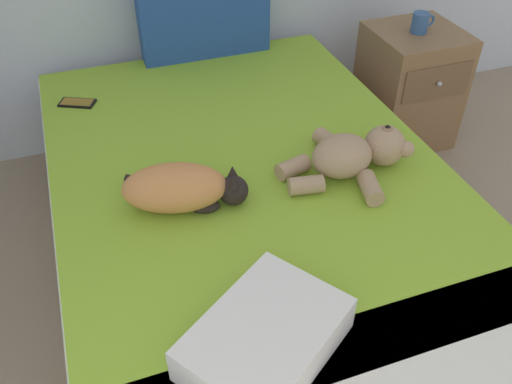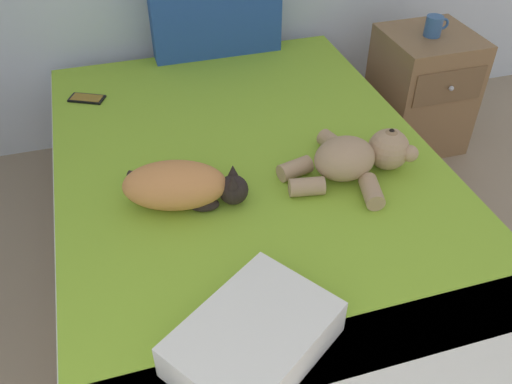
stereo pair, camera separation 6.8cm
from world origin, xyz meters
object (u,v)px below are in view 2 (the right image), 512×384
Objects in this scene: teddy_bear at (357,157)px; mug at (434,26)px; nightstand at (421,90)px; cat at (181,186)px; cell_phone at (87,98)px; patterned_cushion at (216,6)px; bed at (253,219)px; throw_pillow at (254,339)px.

teddy_bear is 1.05m from mug.
mug is at bearing -138.80° from nightstand.
cell_phone is at bearing 108.64° from cat.
cell_phone is 0.27× the size of nightstand.
patterned_cushion is 5.15× the size of mug.
nightstand is (1.63, -0.05, -0.19)m from cell_phone.
cat is at bearing -151.48° from nightstand.
throw_pillow is at bearing -106.18° from bed.
teddy_bear is 1.21× the size of throw_pillow.
patterned_cushion is at bearing 70.42° from cat.
bed is 3.37× the size of patterned_cushion.
bed is at bearing -96.27° from patterned_cushion.
cat reaches higher than cell_phone.
teddy_bear is 0.81× the size of nightstand.
cat is at bearing -71.36° from cell_phone.
mug reaches higher than throw_pillow.
teddy_bear is at bearing -134.36° from mug.
teddy_bear is at bearing -1.56° from cat.
nightstand is at bearing 28.52° from cat.
bed is at bearing 22.05° from cat.
patterned_cushion is (0.11, 0.96, 0.48)m from bed.
bed is 0.44m from cat.
teddy_bear is at bearing -42.33° from cell_phone.
cat is at bearing -151.59° from mug.
throw_pillow is at bearing -133.61° from nightstand.
nightstand is (1.36, 0.74, -0.26)m from cat.
teddy_bear is at bearing -77.65° from patterned_cushion.
mug reaches higher than bed.
bed is 1.08m from patterned_cushion.
cat is at bearing -157.95° from bed.
nightstand is at bearing 41.20° from mug.
mug is at bearing 29.93° from bed.
bed is 1.31m from mug.
nightstand is (0.74, 0.76, -0.26)m from teddy_bear.
throw_pillow is 3.33× the size of mug.
cat is 1.06× the size of throw_pillow.
cat reaches higher than bed.
nightstand is 0.35m from mug.
patterned_cushion is 1.03m from mug.
cat reaches higher than nightstand.
patterned_cushion reaches higher than mug.
mug reaches higher than cat.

